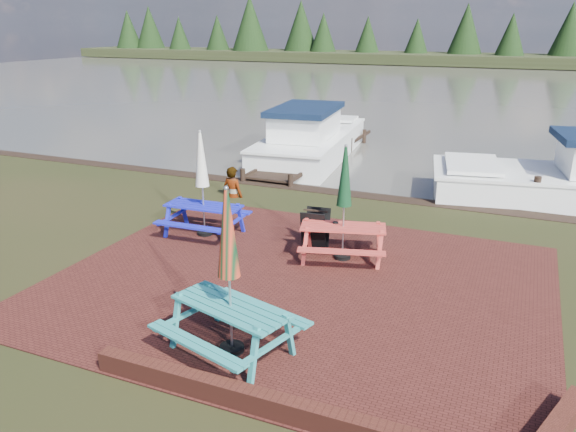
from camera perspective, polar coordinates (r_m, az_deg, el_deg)
The scene contains 12 objects.
ground at distance 9.78m, azimuth -1.16°, elevation -9.23°, with size 120.00×120.00×0.00m, color black.
paving at distance 10.60m, azimuth 1.08°, elevation -6.83°, with size 9.00×7.50×0.02m, color #3D1713.
brick_wall at distance 7.18m, azimuth 7.04°, elevation -19.73°, with size 6.21×1.79×0.30m.
water at distance 45.23m, azimuth 18.94°, elevation 12.11°, with size 120.00×60.00×0.02m, color #413F38.
far_treeline at distance 73.95m, azimuth 21.33°, elevation 16.71°, with size 120.00×10.00×8.10m.
picnic_table_teal at distance 8.18m, azimuth -5.90°, elevation -8.30°, with size 2.20×2.06×2.53m.
picnic_table_red at distance 11.41m, azimuth 5.65°, elevation -0.50°, with size 2.06×1.92×2.38m.
picnic_table_blue at distance 12.81m, azimuth -8.61°, elevation 1.60°, with size 1.80×1.61×2.41m.
chalkboard at distance 12.08m, azimuth 2.80°, elevation -1.28°, with size 0.55×0.56×0.86m.
jetty at distance 20.88m, azimuth 2.82°, elevation 6.48°, with size 1.76×9.08×1.00m.
boat_jetty at distance 21.11m, azimuth 2.29°, elevation 7.60°, with size 3.41×7.94×2.23m.
person at distance 15.66m, azimuth -5.71°, elevation 4.95°, with size 0.62×0.41×1.70m, color gray.
Camera 1 is at (3.57, -7.85, 4.62)m, focal length 35.00 mm.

